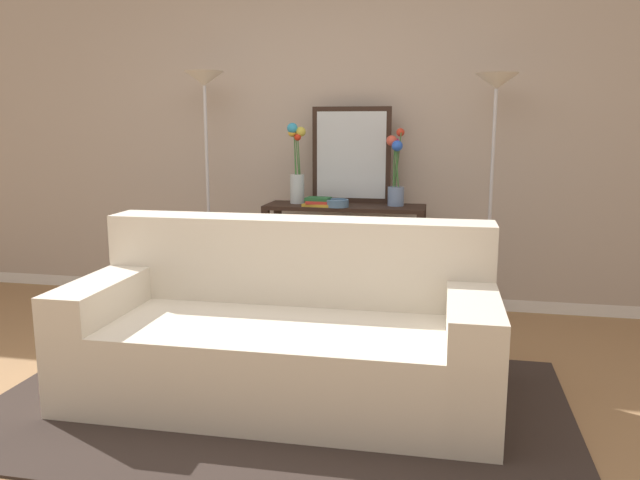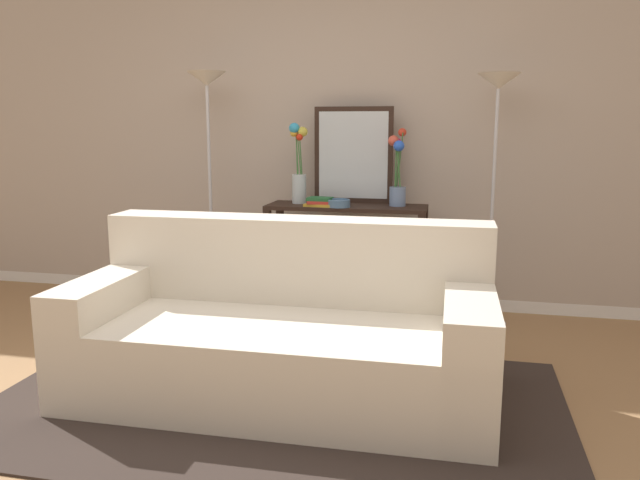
# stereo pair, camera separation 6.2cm
# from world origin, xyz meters

# --- Properties ---
(ground_plane) EXTENTS (16.00, 16.00, 0.02)m
(ground_plane) POSITION_xyz_m (0.00, 0.00, -0.01)
(ground_plane) COLOR #9E754C
(back_wall) EXTENTS (12.00, 0.15, 3.02)m
(back_wall) POSITION_xyz_m (0.00, 2.33, 1.51)
(back_wall) COLOR white
(back_wall) RESTS_ON ground
(area_rug) EXTENTS (2.84, 1.69, 0.01)m
(area_rug) POSITION_xyz_m (0.13, 0.37, 0.01)
(area_rug) COLOR #332823
(area_rug) RESTS_ON ground
(couch) EXTENTS (2.11, 0.97, 0.88)m
(couch) POSITION_xyz_m (0.13, 0.53, 0.31)
(couch) COLOR beige
(couch) RESTS_ON ground
(console_table) EXTENTS (1.14, 0.37, 0.81)m
(console_table) POSITION_xyz_m (0.21, 1.93, 0.55)
(console_table) COLOR black
(console_table) RESTS_ON ground
(floor_lamp_left) EXTENTS (0.28, 0.28, 1.75)m
(floor_lamp_left) POSITION_xyz_m (-0.82, 1.91, 1.38)
(floor_lamp_left) COLOR silver
(floor_lamp_left) RESTS_ON ground
(floor_lamp_right) EXTENTS (0.28, 0.28, 1.71)m
(floor_lamp_right) POSITION_xyz_m (1.21, 1.91, 1.34)
(floor_lamp_right) COLOR silver
(floor_lamp_right) RESTS_ON ground
(wall_mirror) EXTENTS (0.58, 0.02, 0.69)m
(wall_mirror) POSITION_xyz_m (0.23, 2.09, 1.16)
(wall_mirror) COLOR black
(wall_mirror) RESTS_ON console_table
(vase_tall_flowers) EXTENTS (0.13, 0.11, 0.58)m
(vase_tall_flowers) POSITION_xyz_m (-0.15, 1.96, 1.05)
(vase_tall_flowers) COLOR silver
(vase_tall_flowers) RESTS_ON console_table
(vase_short_flowers) EXTENTS (0.13, 0.14, 0.54)m
(vase_short_flowers) POSITION_xyz_m (0.56, 1.97, 1.04)
(vase_short_flowers) COLOR #6B84AD
(vase_short_flowers) RESTS_ON console_table
(fruit_bowl) EXTENTS (0.16, 0.16, 0.05)m
(fruit_bowl) POSITION_xyz_m (0.17, 1.82, 0.84)
(fruit_bowl) COLOR #4C7093
(fruit_bowl) RESTS_ON console_table
(book_stack) EXTENTS (0.21, 0.16, 0.06)m
(book_stack) POSITION_xyz_m (0.03, 1.84, 0.84)
(book_stack) COLOR gold
(book_stack) RESTS_ON console_table
(book_row_under_console) EXTENTS (0.29, 0.18, 0.13)m
(book_row_under_console) POSITION_xyz_m (-0.12, 1.93, 0.06)
(book_row_under_console) COLOR navy
(book_row_under_console) RESTS_ON ground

